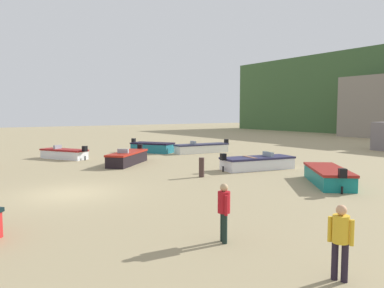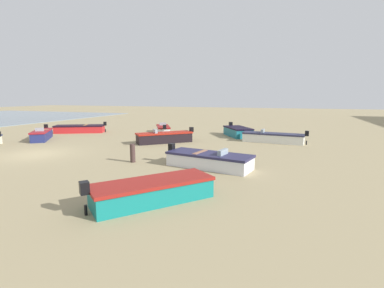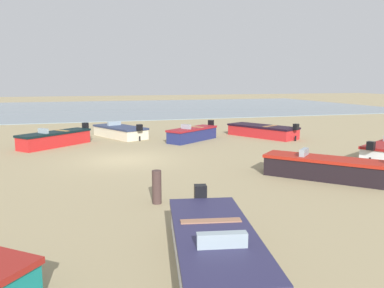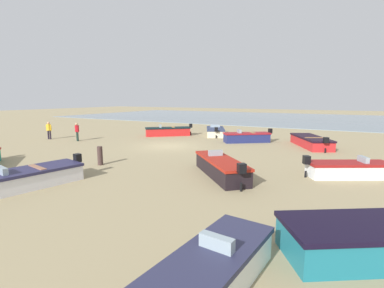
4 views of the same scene
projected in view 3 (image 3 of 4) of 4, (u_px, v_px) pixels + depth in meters
The scene contains 9 objects.
ground_plane at pixel (124, 160), 19.13m from camera, with size 160.00×160.00×0.00m, color #998963.
tidal_water at pixel (91, 108), 53.15m from camera, with size 80.00×36.00×0.06m, color gray.
boat_cream_1 at pixel (120, 132), 26.57m from camera, with size 3.45×4.65×1.07m.
boat_red_2 at pixel (263, 131), 26.72m from camera, with size 3.74×5.13×1.11m.
boat_white_3 at pixel (215, 248), 8.13m from camera, with size 2.49×4.95×1.09m.
boat_black_4 at pixel (324, 168), 15.37m from camera, with size 4.07×4.23×1.17m.
boat_navy_6 at pixel (193, 134), 25.01m from camera, with size 3.88×3.31×1.16m.
boat_red_7 at pixel (55, 139), 22.94m from camera, with size 4.21×3.89×1.18m.
mooring_post_near_water at pixel (157, 187), 12.27m from camera, with size 0.29×0.29×1.06m, color #412E2B.
Camera 3 is at (2.23, 18.92, 3.85)m, focal length 36.64 mm.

